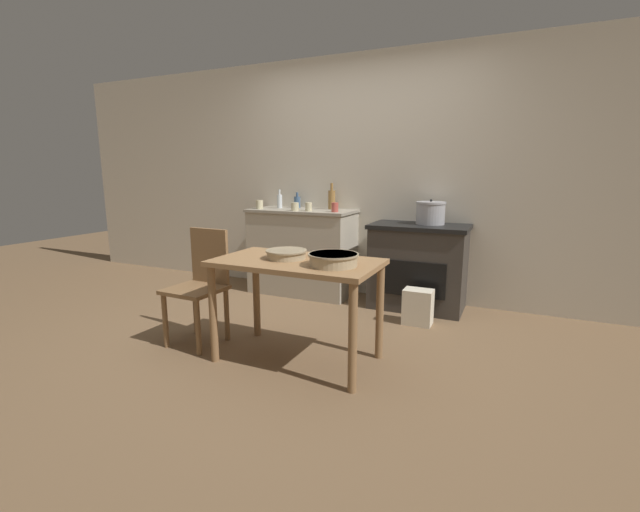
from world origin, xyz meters
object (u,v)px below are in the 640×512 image
at_px(bottle_mid_left, 332,199).
at_px(cup_center_left, 295,207).
at_px(work_table, 297,276).
at_px(mixing_bowl_small, 333,259).
at_px(mixing_bowl_large, 286,254).
at_px(chair, 201,282).
at_px(cup_mid_right, 260,205).
at_px(stock_pot, 430,213).
at_px(bottle_left, 280,201).
at_px(stove, 418,266).
at_px(cup_center_right, 335,207).
at_px(flour_sack, 418,307).
at_px(cup_center, 309,207).
at_px(bottle_far_left, 297,202).

bearing_deg(bottle_mid_left, cup_center_left, -132.18).
relative_size(work_table, mixing_bowl_small, 3.45).
bearing_deg(mixing_bowl_large, chair, -178.41).
distance_m(mixing_bowl_large, cup_mid_right, 1.83).
distance_m(mixing_bowl_small, cup_center_left, 1.85).
relative_size(stock_pot, bottle_left, 1.37).
distance_m(stove, work_table, 1.67).
bearing_deg(cup_center_right, stove, 8.70).
bearing_deg(stove, bottle_mid_left, 170.95).
xyz_separation_m(flour_sack, cup_center, (-1.25, 0.33, 0.82)).
height_order(stock_pot, bottle_far_left, bottle_far_left).
height_order(bottle_far_left, cup_center, bottle_far_left).
relative_size(work_table, cup_center_left, 13.56).
relative_size(stove, work_table, 0.81).
xyz_separation_m(stove, cup_center, (-1.13, -0.15, 0.56)).
relative_size(chair, bottle_mid_left, 3.17).
height_order(stock_pot, cup_mid_right, stock_pot).
bearing_deg(work_table, cup_center_right, 102.72).
height_order(stock_pot, cup_center, stock_pot).
height_order(flour_sack, mixing_bowl_large, mixing_bowl_large).
distance_m(work_table, mixing_bowl_large, 0.17).
height_order(work_table, stock_pot, stock_pot).
bearing_deg(bottle_left, cup_center, -22.51).
xyz_separation_m(mixing_bowl_large, cup_mid_right, (-1.14, 1.42, 0.21)).
relative_size(stove, cup_center, 10.50).
bearing_deg(chair, cup_center, 82.54).
relative_size(mixing_bowl_large, bottle_far_left, 1.66).
bearing_deg(mixing_bowl_large, bottle_far_left, 115.56).
height_order(chair, cup_center_right, cup_center_right).
relative_size(chair, mixing_bowl_small, 2.70).
height_order(chair, stock_pot, stock_pot).
bearing_deg(flour_sack, work_table, -119.82).
distance_m(stove, cup_mid_right, 1.84).
relative_size(stove, bottle_left, 4.47).
bearing_deg(bottle_mid_left, cup_center_right, -60.88).
bearing_deg(bottle_far_left, cup_center_right, -26.55).
xyz_separation_m(bottle_far_left, cup_mid_right, (-0.31, -0.31, -0.02)).
bearing_deg(stock_pot, mixing_bowl_large, -113.01).
bearing_deg(bottle_left, flour_sack, -16.91).
bearing_deg(cup_center_left, stock_pot, 9.07).
relative_size(bottle_left, cup_center_right, 2.20).
bearing_deg(stock_pot, bottle_mid_left, 174.94).
height_order(bottle_mid_left, cup_mid_right, bottle_mid_left).
xyz_separation_m(stove, work_table, (-0.52, -1.58, 0.21)).
bearing_deg(cup_mid_right, chair, -75.58).
relative_size(stock_pot, cup_center_left, 3.38).
relative_size(bottle_far_left, cup_mid_right, 1.85).
xyz_separation_m(stock_pot, cup_mid_right, (-1.83, -0.20, 0.04)).
relative_size(flour_sack, cup_center_left, 3.75).
relative_size(chair, bottle_left, 4.29).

